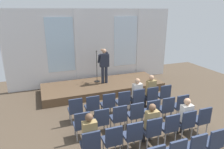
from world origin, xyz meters
TOP-DOWN VIEW (x-y plane):
  - ground_plane at (0.00, 0.00)m, footprint 15.50×15.50m
  - rear_partition at (0.03, 5.96)m, footprint 8.61×0.14m
  - stage_platform at (0.00, 4.64)m, footprint 5.69×2.03m
  - speaker at (0.11, 4.71)m, footprint 0.52×0.69m
  - mic_stand at (-0.19, 4.97)m, footprint 0.28×0.28m
  - chair_r0_c0 at (-1.78, 2.19)m, footprint 0.46×0.44m
  - chair_r0_c1 at (-1.18, 2.19)m, footprint 0.46×0.44m
  - chair_r0_c2 at (-0.59, 2.19)m, footprint 0.46×0.44m
  - chair_r0_c3 at (0.00, 2.19)m, footprint 0.46×0.44m
  - chair_r0_c4 at (0.59, 2.19)m, footprint 0.46×0.44m
  - audience_r0_c4 at (0.59, 2.27)m, footprint 0.36×0.39m
  - chair_r0_c5 at (1.18, 2.19)m, footprint 0.46×0.44m
  - audience_r0_c5 at (1.18, 2.27)m, footprint 0.36×0.39m
  - chair_r0_c6 at (1.78, 2.19)m, footprint 0.46×0.44m
  - chair_r1_c0 at (-1.78, 1.18)m, footprint 0.46×0.44m
  - chair_r1_c1 at (-1.18, 1.18)m, footprint 0.46×0.44m
  - chair_r1_c2 at (-0.59, 1.18)m, footprint 0.46×0.44m
  - chair_r1_c3 at (0.00, 1.18)m, footprint 0.46×0.44m
  - chair_r1_c4 at (0.59, 1.18)m, footprint 0.46×0.44m
  - chair_r1_c5 at (1.18, 1.18)m, footprint 0.46×0.44m
  - chair_r1_c6 at (1.78, 1.18)m, footprint 0.46×0.44m
  - chair_r2_c0 at (-1.78, 0.16)m, footprint 0.46×0.44m
  - audience_r2_c0 at (-1.78, 0.24)m, footprint 0.36×0.39m
  - chair_r2_c1 at (-1.18, 0.16)m, footprint 0.46×0.44m
  - chair_r2_c2 at (-0.59, 0.16)m, footprint 0.46×0.44m
  - chair_r2_c3 at (0.00, 0.16)m, footprint 0.46×0.44m
  - audience_r2_c3 at (0.00, 0.24)m, footprint 0.36×0.39m
  - chair_r2_c4 at (0.59, 0.16)m, footprint 0.46×0.44m
  - chair_r2_c5 at (1.18, 0.16)m, footprint 0.46×0.44m
  - audience_r2_c5 at (1.18, 0.24)m, footprint 0.36×0.39m
  - chair_r2_c6 at (1.78, 0.16)m, footprint 0.46×0.44m
  - chair_r3_c4 at (0.59, -0.85)m, footprint 0.46×0.44m
  - chair_r3_c5 at (1.18, -0.85)m, footprint 0.46×0.44m

SIDE VIEW (x-z plane):
  - ground_plane at x=0.00m, z-range 0.00..0.00m
  - stage_platform at x=0.00m, z-range 0.00..0.37m
  - chair_r0_c0 at x=-1.78m, z-range 0.06..1.00m
  - chair_r0_c1 at x=-1.18m, z-range 0.06..1.00m
  - chair_r0_c2 at x=-0.59m, z-range 0.06..1.00m
  - chair_r0_c3 at x=0.00m, z-range 0.06..1.00m
  - chair_r0_c4 at x=0.59m, z-range 0.06..1.00m
  - chair_r0_c5 at x=1.18m, z-range 0.06..1.00m
  - chair_r0_c6 at x=1.78m, z-range 0.06..1.00m
  - chair_r1_c0 at x=-1.78m, z-range 0.06..1.00m
  - chair_r1_c1 at x=-1.18m, z-range 0.06..1.00m
  - chair_r1_c2 at x=-0.59m, z-range 0.06..1.00m
  - chair_r1_c3 at x=0.00m, z-range 0.06..1.00m
  - chair_r1_c4 at x=0.59m, z-range 0.06..1.00m
  - chair_r1_c5 at x=1.18m, z-range 0.06..1.00m
  - chair_r1_c6 at x=1.78m, z-range 0.06..1.00m
  - chair_r2_c0 at x=-1.78m, z-range 0.06..1.00m
  - chair_r2_c1 at x=-1.18m, z-range 0.06..1.00m
  - chair_r2_c2 at x=-0.59m, z-range 0.06..1.00m
  - chair_r2_c3 at x=0.00m, z-range 0.06..1.00m
  - chair_r2_c4 at x=0.59m, z-range 0.06..1.00m
  - chair_r2_c5 at x=1.18m, z-range 0.06..1.00m
  - chair_r2_c6 at x=1.78m, z-range 0.06..1.00m
  - chair_r3_c4 at x=0.59m, z-range 0.06..1.00m
  - chair_r3_c5 at x=1.18m, z-range 0.06..1.00m
  - mic_stand at x=-0.19m, z-range -0.08..1.48m
  - audience_r2_c5 at x=1.18m, z-range 0.07..1.36m
  - audience_r2_c3 at x=0.00m, z-range 0.07..1.39m
  - audience_r0_c4 at x=0.59m, z-range 0.07..1.40m
  - audience_r2_c0 at x=-1.78m, z-range 0.07..1.43m
  - audience_r0_c5 at x=1.18m, z-range 0.07..1.46m
  - speaker at x=0.11m, z-range 0.50..2.17m
  - rear_partition at x=0.03m, z-range 0.02..3.83m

